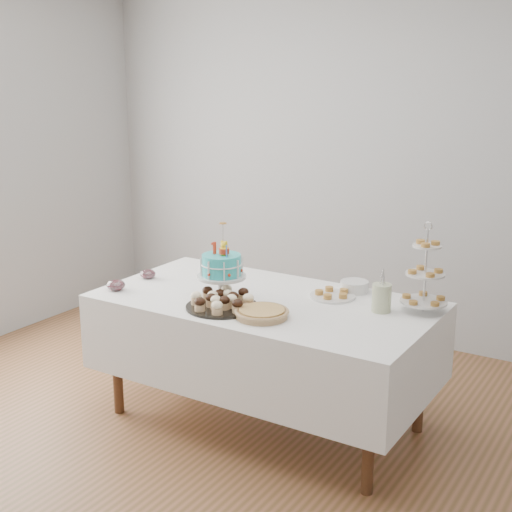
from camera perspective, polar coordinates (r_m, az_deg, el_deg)
The scene contains 12 objects.
floor at distance 4.17m, azimuth -1.54°, elevation -14.69°, with size 5.00×5.00×0.00m, color brown.
walls at distance 3.69m, azimuth -1.69°, elevation 3.86°, with size 5.04×4.04×2.70m.
table at distance 4.16m, azimuth 0.69°, elevation -6.44°, with size 1.92×1.02×0.77m.
birthday_cake at distance 4.09m, azimuth -2.76°, elevation -1.74°, with size 0.28×0.28×0.43m.
cupcake_tray at distance 3.93m, azimuth -2.73°, elevation -3.54°, with size 0.40×0.40×0.09m.
pie at distance 3.78m, azimuth 0.46°, elevation -4.57°, with size 0.29×0.29×0.05m.
tiered_stand at distance 3.93m, azimuth 13.38°, elevation -1.45°, with size 0.26×0.26×0.50m.
plate_stack at distance 4.25m, azimuth 7.88°, elevation -2.43°, with size 0.17×0.17×0.06m.
pastry_plate at distance 4.14m, azimuth 6.14°, elevation -3.07°, with size 0.26×0.26×0.04m.
jam_bowl_a at distance 4.32m, azimuth -11.14°, elevation -2.31°, with size 0.11×0.11×0.07m.
jam_bowl_b at distance 4.53m, azimuth -8.65°, elevation -1.44°, with size 0.10×0.10×0.06m.
utensil_pitcher at distance 3.92m, azimuth 10.02°, elevation -3.23°, with size 0.11×0.10×0.24m.
Camera 1 is at (2.00, -3.02, 2.05)m, focal length 50.00 mm.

